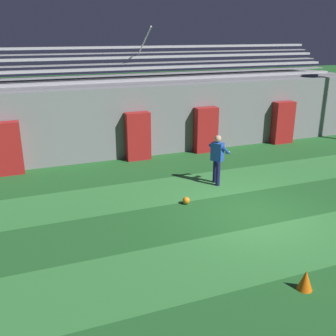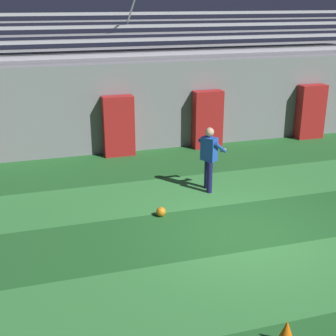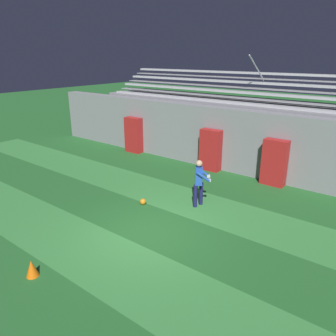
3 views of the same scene
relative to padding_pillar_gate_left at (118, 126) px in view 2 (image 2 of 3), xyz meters
The scene contains 11 objects.
ground_plane 6.20m from the padding_pillar_gate_left, 76.06° to the right, with size 80.00×80.00×0.00m, color #236028.
turf_stripe_mid 7.89m from the padding_pillar_gate_left, 79.14° to the right, with size 28.00×2.13×0.01m, color #38843D.
turf_stripe_far 3.86m from the padding_pillar_gate_left, 66.82° to the right, with size 28.00×2.13×0.01m, color #38843D.
back_wall 1.64m from the padding_pillar_gate_left, 20.43° to the left, with size 24.00×0.60×2.80m, color gray.
padding_pillar_gate_left is the anchor object (origin of this frame).
padding_pillar_gate_right 2.95m from the padding_pillar_gate_left, ahead, with size 0.95×0.44×1.88m, color #B21E1E.
padding_pillar_far_right 6.81m from the padding_pillar_gate_left, ahead, with size 0.95×0.44×1.88m, color #B21E1E.
bleacher_stand 2.99m from the padding_pillar_gate_left, 59.87° to the left, with size 18.00×3.35×5.03m.
goalkeeper 3.87m from the padding_pillar_gate_left, 64.93° to the right, with size 0.71×0.74×1.67m.
soccer_ball 4.71m from the padding_pillar_gate_left, 89.41° to the right, with size 0.22×0.22×0.22m, color orange.
traffic_cone 9.25m from the padding_pillar_gate_left, 86.31° to the right, with size 0.30×0.30×0.42m, color orange.
Camera 2 is at (-4.04, -7.95, 4.67)m, focal length 50.00 mm.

